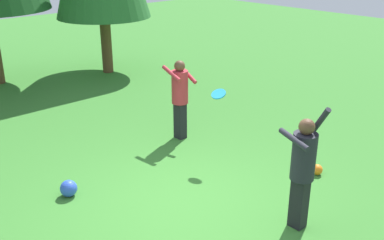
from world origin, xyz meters
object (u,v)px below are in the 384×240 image
object	(u,v)px
frisbee	(219,94)
ball_blue	(69,188)
person_catcher	(180,93)
person_thrower	(303,165)
ball_orange	(317,170)

from	to	relation	value
frisbee	ball_blue	distance (m)	3.09
person_catcher	ball_blue	distance (m)	3.06
frisbee	ball_blue	bearing A→B (deg)	165.91
ball_blue	person_thrower	bearing A→B (deg)	-55.89
person_catcher	ball_blue	bearing A→B (deg)	-74.05
person_thrower	ball_orange	bearing A→B (deg)	-49.86
person_thrower	frisbee	world-z (taller)	person_thrower
person_catcher	person_thrower	bearing A→B (deg)	-7.53
frisbee	ball_orange	xyz separation A→B (m)	(0.85, -1.67, -1.21)
person_catcher	ball_orange	distance (m)	3.11
frisbee	ball_blue	xyz separation A→B (m)	(-2.77, 0.70, -1.17)
person_thrower	ball_orange	size ratio (longest dim) A/B	9.71
ball_blue	frisbee	bearing A→B (deg)	-14.09
person_catcher	ball_orange	size ratio (longest dim) A/B	8.73
person_thrower	person_catcher	distance (m)	3.65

